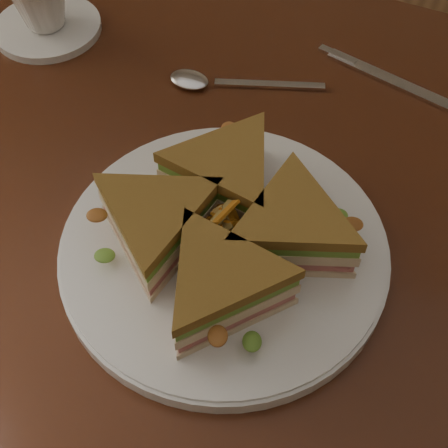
% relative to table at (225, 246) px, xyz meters
% --- Properties ---
extents(ground, '(6.00, 6.00, 0.00)m').
position_rel_table_xyz_m(ground, '(0.00, 0.00, -0.65)').
color(ground, brown).
rests_on(ground, ground).
extents(table, '(1.20, 0.80, 0.75)m').
position_rel_table_xyz_m(table, '(0.00, 0.00, 0.00)').
color(table, black).
rests_on(table, ground).
extents(plate, '(0.31, 0.31, 0.02)m').
position_rel_table_xyz_m(plate, '(0.03, -0.07, 0.11)').
color(plate, white).
rests_on(plate, table).
extents(sandwich_wedges, '(0.29, 0.29, 0.06)m').
position_rel_table_xyz_m(sandwich_wedges, '(0.03, -0.07, 0.14)').
color(sandwich_wedges, beige).
rests_on(sandwich_wedges, plate).
extents(crisps_mound, '(0.09, 0.09, 0.05)m').
position_rel_table_xyz_m(crisps_mound, '(0.03, -0.07, 0.14)').
color(crisps_mound, orange).
rests_on(crisps_mound, plate).
extents(spoon, '(0.17, 0.08, 0.01)m').
position_rel_table_xyz_m(spoon, '(-0.09, 0.14, 0.10)').
color(spoon, silver).
rests_on(spoon, table).
extents(knife, '(0.21, 0.06, 0.00)m').
position_rel_table_xyz_m(knife, '(0.11, 0.24, 0.10)').
color(knife, silver).
rests_on(knife, table).
extents(saucer, '(0.14, 0.14, 0.01)m').
position_rel_table_xyz_m(saucer, '(-0.32, 0.15, 0.10)').
color(saucer, white).
rests_on(saucer, table).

